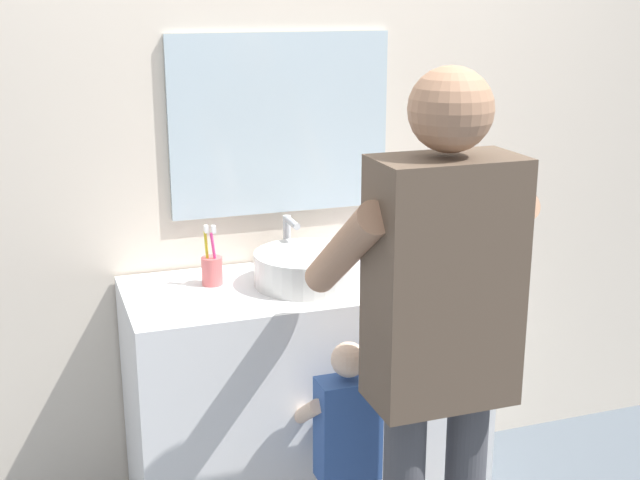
{
  "coord_description": "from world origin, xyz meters",
  "views": [
    {
      "loc": [
        -0.85,
        -2.28,
        1.82
      ],
      "look_at": [
        0.0,
        0.15,
        1.07
      ],
      "focal_mm": 47.79,
      "sensor_mm": 36.0,
      "label": 1
    }
  ],
  "objects_px": {
    "toothbrush_cup": "(212,269)",
    "adult_parent": "(439,317)",
    "child_toddler": "(347,442)",
    "soap_bottle": "(379,252)"
  },
  "relations": [
    {
      "from": "toothbrush_cup",
      "to": "soap_bottle",
      "type": "height_order",
      "value": "toothbrush_cup"
    },
    {
      "from": "child_toddler",
      "to": "adult_parent",
      "type": "xyz_separation_m",
      "value": [
        0.15,
        -0.29,
        0.5
      ]
    },
    {
      "from": "soap_bottle",
      "to": "child_toddler",
      "type": "distance_m",
      "value": 0.69
    },
    {
      "from": "toothbrush_cup",
      "to": "adult_parent",
      "type": "xyz_separation_m",
      "value": [
        0.45,
        -0.77,
        0.05
      ]
    },
    {
      "from": "toothbrush_cup",
      "to": "child_toddler",
      "type": "distance_m",
      "value": 0.72
    },
    {
      "from": "soap_bottle",
      "to": "adult_parent",
      "type": "relative_size",
      "value": 0.1
    },
    {
      "from": "toothbrush_cup",
      "to": "adult_parent",
      "type": "bearing_deg",
      "value": -59.64
    },
    {
      "from": "soap_bottle",
      "to": "child_toddler",
      "type": "relative_size",
      "value": 0.2
    },
    {
      "from": "adult_parent",
      "to": "toothbrush_cup",
      "type": "bearing_deg",
      "value": 120.36
    },
    {
      "from": "child_toddler",
      "to": "adult_parent",
      "type": "distance_m",
      "value": 0.6
    }
  ]
}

